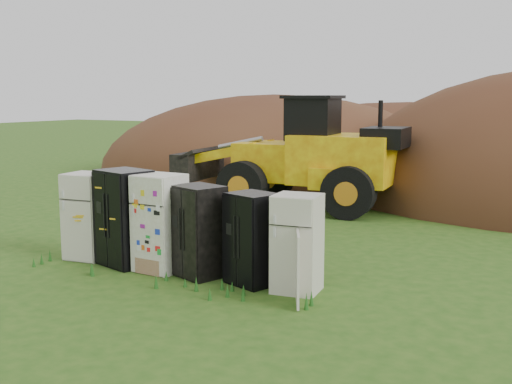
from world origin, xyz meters
TOP-DOWN VIEW (x-y plane):
  - ground at (0.00, 0.00)m, footprint 120.00×120.00m
  - fridge_leftmost at (-2.50, 0.04)m, footprint 0.88×0.85m
  - fridge_black_side at (-1.46, -0.01)m, footprint 1.19×1.05m
  - fridge_sticker at (-0.57, -0.03)m, footprint 0.88×0.82m
  - fridge_dark_mid at (0.31, 0.00)m, footprint 1.08×0.99m
  - fridge_black_right at (1.45, 0.02)m, footprint 1.02×0.94m
  - fridge_open_door at (2.36, -0.00)m, footprint 0.86×0.80m
  - wheel_loader at (-1.55, 7.70)m, footprint 7.28×3.44m
  - dirt_mound_left at (-5.42, 14.63)m, footprint 16.30×12.23m
  - dirt_mound_back at (-0.72, 18.69)m, footprint 20.11×13.41m

SIDE VIEW (x-z plane):
  - ground at x=0.00m, z-range 0.00..0.00m
  - dirt_mound_left at x=-5.42m, z-range -3.47..3.47m
  - dirt_mound_back at x=-0.72m, z-range -3.13..3.13m
  - fridge_black_right at x=1.45m, z-range 0.00..1.68m
  - fridge_open_door at x=2.36m, z-range 0.00..1.72m
  - fridge_dark_mid at x=0.31m, z-range 0.00..1.74m
  - fridge_leftmost at x=-2.50m, z-range 0.00..1.82m
  - fridge_sticker at x=-0.57m, z-range 0.00..1.90m
  - fridge_black_side at x=-1.46m, z-range 0.00..1.94m
  - wheel_loader at x=-1.55m, z-range 0.00..3.42m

